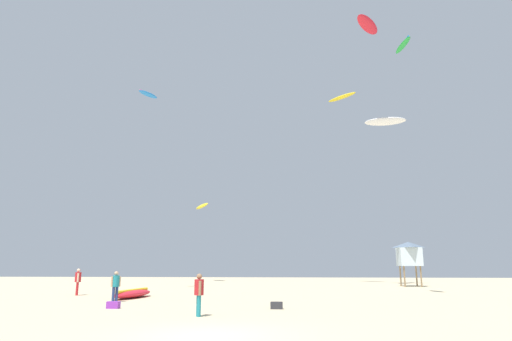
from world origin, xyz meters
name	(u,v)px	position (x,y,z in m)	size (l,w,h in m)	color
ground_plane	(206,336)	(0.00, 0.00, 0.00)	(120.00, 120.00, 0.00)	beige
person_foreground	(199,291)	(-1.22, 4.63, 0.97)	(0.37, 0.52, 1.65)	teal
person_midground	(78,280)	(-11.91, 16.10, 1.02)	(0.40, 0.53, 1.75)	#B21E23
person_left	(116,284)	(-7.19, 10.93, 0.97)	(0.42, 0.42, 1.65)	navy
kite_grounded_near	(133,294)	(-7.34, 14.07, 0.26)	(1.69, 4.56, 0.55)	red
lifeguard_tower	(409,253)	(13.64, 30.10, 3.05)	(2.30, 2.30, 4.15)	#8C704C
cooler_box	(277,305)	(1.76, 7.91, 0.16)	(0.56, 0.36, 0.32)	#2D2D33
gear_bag	(113,305)	(-5.87, 7.54, 0.16)	(0.56, 0.36, 0.32)	purple
kite_aloft_0	(403,45)	(10.47, 15.39, 16.95)	(0.94, 2.42, 0.49)	green
kite_aloft_1	(385,121)	(12.62, 31.84, 16.86)	(4.38, 1.85, 0.90)	white
kite_aloft_2	(202,206)	(-8.72, 41.10, 9.28)	(2.87, 3.89, 0.93)	yellow
kite_aloft_3	(342,97)	(8.51, 34.36, 20.71)	(3.50, 3.50, 0.62)	yellow
kite_aloft_4	(368,25)	(10.53, 27.45, 25.66)	(3.41, 4.32, 0.94)	red
kite_aloft_5	(148,94)	(-9.99, 22.45, 16.83)	(1.54, 2.18, 0.30)	blue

